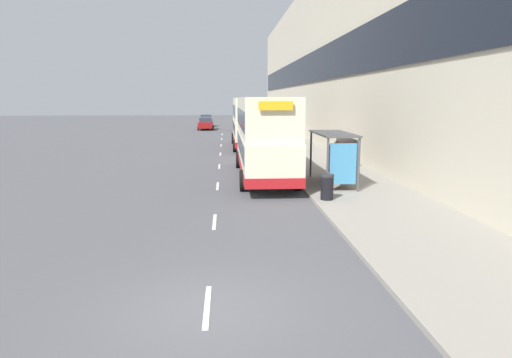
# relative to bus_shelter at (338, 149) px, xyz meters

# --- Properties ---
(ground_plane) EXTENTS (220.00, 220.00, 0.00)m
(ground_plane) POSITION_rel_bus_shelter_xyz_m (-5.77, -12.66, -1.88)
(ground_plane) COLOR #515156
(pavement) EXTENTS (5.00, 93.00, 0.14)m
(pavement) POSITION_rel_bus_shelter_xyz_m (0.73, 25.84, -1.81)
(pavement) COLOR gray
(pavement) RESTS_ON ground_plane
(terrace_facade) EXTENTS (3.10, 93.00, 16.13)m
(terrace_facade) POSITION_rel_bus_shelter_xyz_m (4.72, 25.84, 6.18)
(terrace_facade) COLOR beige
(terrace_facade) RESTS_ON ground_plane
(lane_mark_0) EXTENTS (0.12, 2.00, 0.01)m
(lane_mark_0) POSITION_rel_bus_shelter_xyz_m (-5.77, -12.42, -1.87)
(lane_mark_0) COLOR silver
(lane_mark_0) RESTS_ON ground_plane
(lane_mark_1) EXTENTS (0.12, 2.00, 0.01)m
(lane_mark_1) POSITION_rel_bus_shelter_xyz_m (-5.77, -5.84, -1.87)
(lane_mark_1) COLOR silver
(lane_mark_1) RESTS_ON ground_plane
(lane_mark_2) EXTENTS (0.12, 2.00, 0.01)m
(lane_mark_2) POSITION_rel_bus_shelter_xyz_m (-5.77, 0.75, -1.87)
(lane_mark_2) COLOR silver
(lane_mark_2) RESTS_ON ground_plane
(lane_mark_3) EXTENTS (0.12, 2.00, 0.01)m
(lane_mark_3) POSITION_rel_bus_shelter_xyz_m (-5.77, 7.33, -1.87)
(lane_mark_3) COLOR silver
(lane_mark_3) RESTS_ON ground_plane
(lane_mark_4) EXTENTS (0.12, 2.00, 0.01)m
(lane_mark_4) POSITION_rel_bus_shelter_xyz_m (-5.77, 13.92, -1.87)
(lane_mark_4) COLOR silver
(lane_mark_4) RESTS_ON ground_plane
(lane_mark_5) EXTENTS (0.12, 2.00, 0.01)m
(lane_mark_5) POSITION_rel_bus_shelter_xyz_m (-5.77, 20.50, -1.87)
(lane_mark_5) COLOR silver
(lane_mark_5) RESTS_ON ground_plane
(lane_mark_6) EXTENTS (0.12, 2.00, 0.01)m
(lane_mark_6) POSITION_rel_bus_shelter_xyz_m (-5.77, 27.09, -1.87)
(lane_mark_6) COLOR silver
(lane_mark_6) RESTS_ON ground_plane
(lane_mark_7) EXTENTS (0.12, 2.00, 0.01)m
(lane_mark_7) POSITION_rel_bus_shelter_xyz_m (-5.77, 33.67, -1.87)
(lane_mark_7) COLOR silver
(lane_mark_7) RESTS_ON ground_plane
(bus_shelter) EXTENTS (1.60, 4.20, 2.48)m
(bus_shelter) POSITION_rel_bus_shelter_xyz_m (0.00, 0.00, 0.00)
(bus_shelter) COLOR #4C4C51
(bus_shelter) RESTS_ON ground_plane
(double_decker_bus_near) EXTENTS (2.85, 11.25, 4.30)m
(double_decker_bus_near) POSITION_rel_bus_shelter_xyz_m (-3.30, 2.95, 0.41)
(double_decker_bus_near) COLOR beige
(double_decker_bus_near) RESTS_ON ground_plane
(double_decker_bus_ahead) EXTENTS (2.85, 10.92, 4.30)m
(double_decker_bus_ahead) POSITION_rel_bus_shelter_xyz_m (-3.35, 18.55, 0.41)
(double_decker_bus_ahead) COLOR beige
(double_decker_bus_ahead) RESTS_ON ground_plane
(car_0) EXTENTS (2.09, 4.59, 1.68)m
(car_0) POSITION_rel_bus_shelter_xyz_m (-8.06, 42.09, -1.04)
(car_0) COLOR maroon
(car_0) RESTS_ON ground_plane
(car_1) EXTENTS (1.99, 3.90, 1.82)m
(car_1) POSITION_rel_bus_shelter_xyz_m (-8.29, 49.27, -0.98)
(car_1) COLOR #B7B799
(car_1) RESTS_ON ground_plane
(car_2) EXTENTS (2.00, 4.34, 1.76)m
(car_2) POSITION_rel_bus_shelter_xyz_m (-3.32, 39.36, -1.01)
(car_2) COLOR maroon
(car_2) RESTS_ON ground_plane
(pedestrian_at_shelter) EXTENTS (0.32, 0.32, 1.59)m
(pedestrian_at_shelter) POSITION_rel_bus_shelter_xyz_m (0.72, 4.78, -0.92)
(pedestrian_at_shelter) COLOR #23232D
(pedestrian_at_shelter) RESTS_ON ground_plane
(pedestrian_1) EXTENTS (0.36, 0.36, 1.80)m
(pedestrian_1) POSITION_rel_bus_shelter_xyz_m (2.04, 5.11, -0.82)
(pedestrian_1) COLOR #23232D
(pedestrian_1) RESTS_ON ground_plane
(pedestrian_2) EXTENTS (0.36, 0.36, 1.84)m
(pedestrian_2) POSITION_rel_bus_shelter_xyz_m (0.62, 2.90, -0.80)
(pedestrian_2) COLOR #23232D
(pedestrian_2) RESTS_ON ground_plane
(litter_bin) EXTENTS (0.55, 0.55, 1.05)m
(litter_bin) POSITION_rel_bus_shelter_xyz_m (-1.22, -3.20, -1.21)
(litter_bin) COLOR black
(litter_bin) RESTS_ON ground_plane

